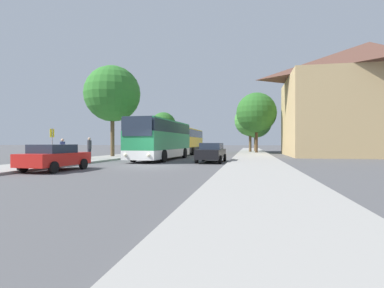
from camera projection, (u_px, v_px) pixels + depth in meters
name	position (u px, v px, depth m)	size (l,w,h in m)	color
ground_plane	(148.00, 166.00, 19.57)	(300.00, 300.00, 0.00)	#4C4C4F
sidewalk_left	(52.00, 164.00, 20.88)	(4.00, 120.00, 0.15)	gray
sidewalk_right	(257.00, 167.00, 18.26)	(4.00, 120.00, 0.15)	gray
building_right_background	(369.00, 99.00, 34.02)	(17.99, 12.96, 13.04)	tan
bus_front	(162.00, 139.00, 27.06)	(3.12, 11.40, 3.50)	silver
bus_middle	(187.00, 141.00, 40.39)	(2.87, 10.43, 3.33)	#2D2D2D
parked_car_left_curb	(54.00, 157.00, 16.51)	(2.24, 4.18, 1.46)	red
parked_car_right_near	(211.00, 152.00, 23.63)	(2.10, 4.69, 1.53)	black
bus_stop_sign	(52.00, 141.00, 21.35)	(0.08, 0.45, 2.44)	gray
pedestrian_waiting_near	(89.00, 148.00, 25.54)	(0.36, 0.36, 1.85)	#23232D
pedestrian_waiting_far	(63.00, 150.00, 21.84)	(0.36, 0.36, 1.71)	#23232D
tree_left_near	(112.00, 94.00, 30.94)	(5.75, 5.75, 9.35)	brown
tree_left_far	(163.00, 125.00, 48.96)	(4.10, 4.10, 6.38)	brown
tree_right_near	(250.00, 121.00, 46.23)	(4.83, 4.83, 7.25)	brown
tree_right_mid	(256.00, 113.00, 42.29)	(5.65, 5.65, 8.48)	#47331E
tree_right_far	(255.00, 121.00, 50.78)	(5.67, 5.67, 7.89)	brown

